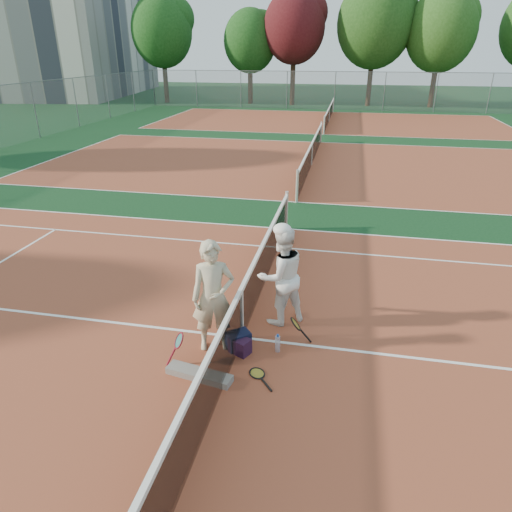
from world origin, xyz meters
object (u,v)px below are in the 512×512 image
at_px(player_a, 213,297).
at_px(player_b, 281,276).
at_px(sports_bag_navy, 238,340).
at_px(net_main, 242,313).
at_px(racket_spare, 257,373).
at_px(racket_red, 180,348).
at_px(racket_black_held, 295,331).
at_px(water_bottle, 278,344).
at_px(sports_bag_purple, 240,346).
at_px(apartment_block, 81,20).

xyz_separation_m(player_a, player_b, (0.97, 1.04, -0.03)).
height_order(player_b, sports_bag_navy, player_b).
bearing_deg(net_main, racket_spare, -63.68).
xyz_separation_m(racket_red, racket_black_held, (1.77, 0.91, -0.02)).
distance_m(net_main, water_bottle, 0.81).
relative_size(player_a, sports_bag_purple, 5.74).
bearing_deg(apartment_block, racket_black_held, -56.65).
height_order(racket_spare, sports_bag_purple, sports_bag_purple).
xyz_separation_m(apartment_block, player_b, (28.57, -43.30, -6.56)).
xyz_separation_m(racket_black_held, sports_bag_navy, (-0.93, -0.33, -0.10)).
relative_size(net_main, player_b, 5.85).
height_order(player_a, player_b, player_a).
height_order(sports_bag_navy, water_bottle, sports_bag_navy).
relative_size(racket_red, racket_spare, 0.90).
bearing_deg(racket_black_held, player_b, -74.78).
distance_m(net_main, racket_black_held, 0.97).
height_order(player_b, sports_bag_purple, player_b).
height_order(player_a, sports_bag_purple, player_a).
bearing_deg(player_a, player_b, 27.93).
relative_size(apartment_block, racket_red, 40.63).
distance_m(sports_bag_navy, water_bottle, 0.67).
distance_m(net_main, sports_bag_navy, 0.46).
xyz_separation_m(player_b, racket_spare, (-0.12, -1.62, -0.92)).
bearing_deg(racket_red, net_main, 11.74).
relative_size(racket_spare, sports_bag_purple, 1.77).
height_order(player_a, racket_spare, player_a).
xyz_separation_m(net_main, sports_bag_navy, (0.00, -0.29, -0.36)).
bearing_deg(racket_black_held, sports_bag_purple, 14.56).
height_order(net_main, water_bottle, net_main).
distance_m(racket_black_held, water_bottle, 0.41).
relative_size(net_main, sports_bag_navy, 28.60).
relative_size(racket_red, sports_bag_purple, 1.60).
bearing_deg(player_a, racket_black_held, -3.47).
relative_size(player_b, water_bottle, 6.26).
height_order(racket_black_held, racket_spare, racket_black_held).
height_order(racket_red, racket_spare, racket_red).
xyz_separation_m(net_main, racket_spare, (0.45, -0.92, -0.49)).
bearing_deg(racket_spare, sports_bag_purple, -0.32).
height_order(apartment_block, racket_black_held, apartment_block).
xyz_separation_m(player_a, sports_bag_navy, (0.40, 0.04, -0.82)).
bearing_deg(racket_red, racket_spare, -36.55).
xyz_separation_m(net_main, player_b, (0.57, 0.70, 0.43)).
distance_m(player_b, water_bottle, 1.25).
relative_size(player_a, racket_black_held, 3.91).
bearing_deg(player_a, net_main, 20.70).
relative_size(net_main, racket_spare, 18.30).
distance_m(racket_red, sports_bag_navy, 1.02).
distance_m(apartment_block, racket_spare, 53.69).
bearing_deg(player_b, racket_black_held, 82.00).
xyz_separation_m(racket_black_held, racket_spare, (-0.48, -0.95, -0.23)).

